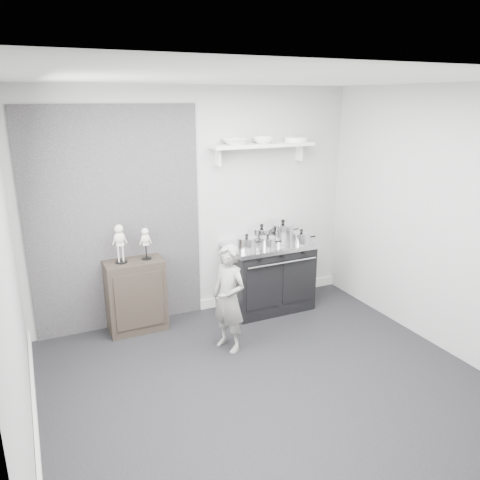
# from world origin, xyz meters

# --- Properties ---
(ground) EXTENTS (4.00, 4.00, 0.00)m
(ground) POSITION_xyz_m (0.00, 0.00, 0.00)
(ground) COLOR black
(ground) RESTS_ON ground
(room_shell) EXTENTS (4.02, 3.62, 2.71)m
(room_shell) POSITION_xyz_m (-0.09, 0.15, 1.64)
(room_shell) COLOR #A9A9A7
(room_shell) RESTS_ON ground
(wall_shelf) EXTENTS (1.30, 0.26, 0.24)m
(wall_shelf) POSITION_xyz_m (0.80, 1.68, 2.01)
(wall_shelf) COLOR white
(wall_shelf) RESTS_ON room_shell
(stove) EXTENTS (1.07, 0.67, 0.86)m
(stove) POSITION_xyz_m (0.80, 1.48, 0.43)
(stove) COLOR black
(stove) RESTS_ON ground
(side_cabinet) EXTENTS (0.64, 0.37, 0.83)m
(side_cabinet) POSITION_xyz_m (-0.83, 1.61, 0.42)
(side_cabinet) COLOR black
(side_cabinet) RESTS_ON ground
(child) EXTENTS (0.42, 0.49, 1.15)m
(child) POSITION_xyz_m (-0.05, 0.77, 0.57)
(child) COLOR gray
(child) RESTS_ON ground
(pot_front_left) EXTENTS (0.32, 0.24, 0.18)m
(pot_front_left) POSITION_xyz_m (0.45, 1.39, 0.93)
(pot_front_left) COLOR silver
(pot_front_left) RESTS_ON stove
(pot_back_left) EXTENTS (0.35, 0.27, 0.21)m
(pot_back_left) POSITION_xyz_m (0.77, 1.61, 0.94)
(pot_back_left) COLOR silver
(pot_back_left) RESTS_ON stove
(pot_back_right) EXTENTS (0.37, 0.29, 0.24)m
(pot_back_right) POSITION_xyz_m (1.06, 1.60, 0.96)
(pot_back_right) COLOR silver
(pot_back_right) RESTS_ON stove
(pot_front_right) EXTENTS (0.32, 0.23, 0.18)m
(pot_front_right) POSITION_xyz_m (1.15, 1.30, 0.93)
(pot_front_right) COLOR silver
(pot_front_right) RESTS_ON stove
(pot_front_center) EXTENTS (0.28, 0.19, 0.16)m
(pot_front_center) POSITION_xyz_m (0.70, 1.33, 0.92)
(pot_front_center) COLOR silver
(pot_front_center) RESTS_ON stove
(skeleton_full) EXTENTS (0.14, 0.09, 0.50)m
(skeleton_full) POSITION_xyz_m (-0.96, 1.61, 1.08)
(skeleton_full) COLOR beige
(skeleton_full) RESTS_ON side_cabinet
(skeleton_torso) EXTENTS (0.12, 0.07, 0.41)m
(skeleton_torso) POSITION_xyz_m (-0.68, 1.61, 1.04)
(skeleton_torso) COLOR beige
(skeleton_torso) RESTS_ON side_cabinet
(bowl_large) EXTENTS (0.29, 0.29, 0.07)m
(bowl_large) POSITION_xyz_m (0.43, 1.67, 2.08)
(bowl_large) COLOR white
(bowl_large) RESTS_ON wall_shelf
(bowl_small) EXTENTS (0.24, 0.24, 0.08)m
(bowl_small) POSITION_xyz_m (0.80, 1.67, 2.08)
(bowl_small) COLOR white
(bowl_small) RESTS_ON wall_shelf
(plate_stack) EXTENTS (0.28, 0.28, 0.06)m
(plate_stack) POSITION_xyz_m (1.25, 1.67, 2.07)
(plate_stack) COLOR white
(plate_stack) RESTS_ON wall_shelf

